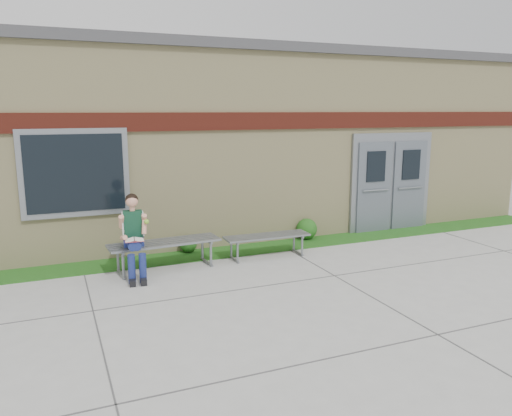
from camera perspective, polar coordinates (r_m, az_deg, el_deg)
name	(u,v)px	position (r m, az deg, el deg)	size (l,w,h in m)	color
ground	(296,294)	(7.94, 4.63, -9.72)	(80.00, 80.00, 0.00)	#9E9E99
grass_strip	(238,250)	(10.19, -2.09, -4.88)	(16.00, 0.80, 0.02)	#254C14
school_building	(191,138)	(13.04, -7.45, 7.89)	(16.20, 6.22, 4.20)	beige
bench_left	(165,248)	(9.10, -10.37, -4.50)	(2.01, 0.69, 0.51)	gray
bench_right	(267,240)	(9.71, 1.26, -3.69)	(1.69, 0.51, 0.44)	gray
girl	(134,234)	(8.70, -13.78, -2.88)	(0.49, 0.85, 1.43)	navy
shrub_mid	(188,244)	(10.09, -7.75, -4.05)	(0.35, 0.35, 0.35)	#254C14
shrub_east	(307,229)	(11.04, 5.81, -2.39)	(0.46, 0.46, 0.46)	#254C14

